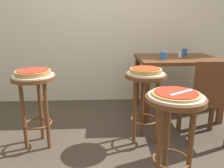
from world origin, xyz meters
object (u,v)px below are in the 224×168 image
object	(u,v)px
condiment_shaker	(180,54)
serving_plate_leftside	(146,73)
pizza_server_knife	(182,92)
cup_near_edge	(163,56)
pizza_middle	(33,72)
dining_table	(177,66)
serving_plate_middle	(33,75)
pizza_leftside	(146,70)
stool_leftside	(145,92)
cup_far_edge	(184,52)
stool_foreground	(174,122)
pizza_foreground	(176,94)
serving_plate_foreground	(176,96)
stool_middle	(35,95)
wooden_chair	(208,98)

from	to	relation	value
condiment_shaker	serving_plate_leftside	bearing A→B (deg)	-129.09
pizza_server_knife	cup_near_edge	bearing A→B (deg)	47.81
pizza_middle	dining_table	bearing A→B (deg)	25.05
serving_plate_middle	pizza_leftside	world-z (taller)	pizza_leftside
stool_leftside	cup_far_edge	xyz separation A→B (m)	(0.69, 0.86, 0.28)
stool_foreground	pizza_server_knife	bearing A→B (deg)	-33.69
pizza_foreground	cup_near_edge	size ratio (longest dim) A/B	3.58
pizza_leftside	dining_table	size ratio (longest dim) A/B	0.30
pizza_middle	cup_far_edge	bearing A→B (deg)	27.25
serving_plate_middle	serving_plate_leftside	size ratio (longest dim) A/B	1.04
serving_plate_foreground	stool_middle	distance (m)	1.30
serving_plate_middle	dining_table	world-z (taller)	dining_table
serving_plate_middle	cup_far_edge	size ratio (longest dim) A/B	4.02
stool_middle	pizza_leftside	size ratio (longest dim) A/B	2.32
serving_plate_leftside	wooden_chair	bearing A→B (deg)	-4.71
pizza_middle	stool_leftside	size ratio (longest dim) A/B	0.45
cup_far_edge	wooden_chair	bearing A→B (deg)	-94.45
pizza_foreground	wooden_chair	distance (m)	0.88
pizza_foreground	condiment_shaker	distance (m)	1.49
pizza_leftside	cup_near_edge	world-z (taller)	cup_near_edge
pizza_leftside	cup_far_edge	xyz separation A→B (m)	(0.69, 0.86, 0.06)
stool_middle	pizza_middle	size ratio (longest dim) A/B	2.21
cup_far_edge	dining_table	bearing A→B (deg)	-133.42
stool_leftside	condiment_shaker	world-z (taller)	condiment_shaker
pizza_leftside	wooden_chair	bearing A→B (deg)	-4.71
stool_leftside	pizza_server_knife	xyz separation A→B (m)	(0.09, -0.71, 0.22)
serving_plate_foreground	pizza_foreground	bearing A→B (deg)	0.00
stool_leftside	pizza_leftside	distance (m)	0.22
serving_plate_middle	pizza_foreground	bearing A→B (deg)	-30.33
cup_near_edge	pizza_foreground	bearing A→B (deg)	-101.51
stool_foreground	pizza_foreground	world-z (taller)	pizza_foreground
pizza_leftside	pizza_server_knife	distance (m)	0.71
cup_near_edge	condiment_shaker	size ratio (longest dim) A/B	1.20
serving_plate_leftside	condiment_shaker	bearing A→B (deg)	50.91
cup_near_edge	stool_leftside	bearing A→B (deg)	-119.74
pizza_middle	cup_far_edge	world-z (taller)	cup_far_edge
stool_foreground	serving_plate_leftside	distance (m)	0.72
serving_plate_foreground	pizza_server_knife	xyz separation A→B (m)	(0.03, -0.02, 0.03)
stool_middle	condiment_shaker	size ratio (longest dim) A/B	9.41
serving_plate_middle	pizza_server_knife	world-z (taller)	pizza_server_knife
wooden_chair	condiment_shaker	bearing A→B (deg)	93.14
pizza_foreground	pizza_leftside	size ratio (longest dim) A/B	1.06
pizza_leftside	serving_plate_middle	bearing A→B (deg)	-177.99
stool_leftside	wooden_chair	distance (m)	0.62
stool_leftside	pizza_leftside	size ratio (longest dim) A/B	2.32
serving_plate_foreground	cup_near_edge	bearing A→B (deg)	78.49
pizza_foreground	dining_table	xyz separation A→B (m)	(0.48, 1.40, -0.09)
stool_middle	dining_table	bearing A→B (deg)	25.05
pizza_foreground	cup_near_edge	xyz separation A→B (m)	(0.25, 1.24, 0.07)
pizza_leftside	condiment_shaker	xyz separation A→B (m)	(0.57, 0.71, 0.05)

